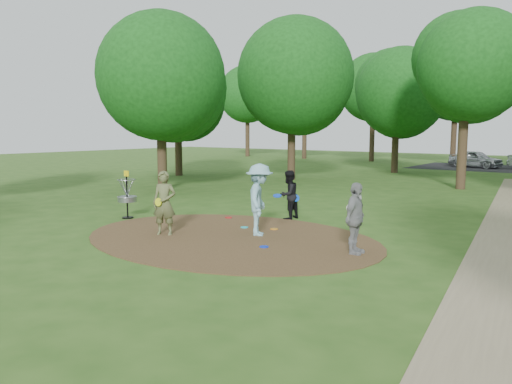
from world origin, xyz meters
The scene contains 13 objects.
ground centered at (0.00, 0.00, 0.00)m, with size 100.00×100.00×0.00m, color #2D5119.
dirt_clearing centered at (0.00, 0.00, 0.01)m, with size 8.40×8.40×0.02m, color #47301C.
player_observer_with_disc centered at (-1.62, -0.77, 0.87)m, with size 0.76×0.67×1.75m.
player_throwing_with_disc centered at (0.48, 0.71, 0.97)m, with size 1.38×1.45×1.95m.
player_walking_with_disc centered at (-0.25, 3.28, 0.78)m, with size 0.70×0.80×1.56m.
player_waiting_with_disc centered at (3.44, 0.36, 0.83)m, with size 0.49×1.00×1.66m.
disc_ground_cyan centered at (-0.45, 1.24, 0.03)m, with size 0.22×0.22×0.02m, color #1AC6D7.
disc_ground_blue centered at (1.41, -0.37, 0.03)m, with size 0.22×0.22×0.02m, color #0C2ADB.
disc_ground_red centered at (-1.86, 2.22, 0.03)m, with size 0.22×0.22×0.02m, color red.
car_left centered at (-0.75, 29.76, 0.65)m, with size 1.54×3.82×1.30m, color #95999C.
disc_ground_orange centered at (0.38, 1.55, 0.03)m, with size 0.22×0.22×0.02m, color orange.
disc_golf_basket centered at (-4.50, 0.30, 0.87)m, with size 0.63×0.63×1.54m.
tree_ring centered at (0.66, 9.43, 5.17)m, with size 37.42×45.53×8.76m.
Camera 1 is at (8.30, -9.97, 2.85)m, focal length 35.00 mm.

